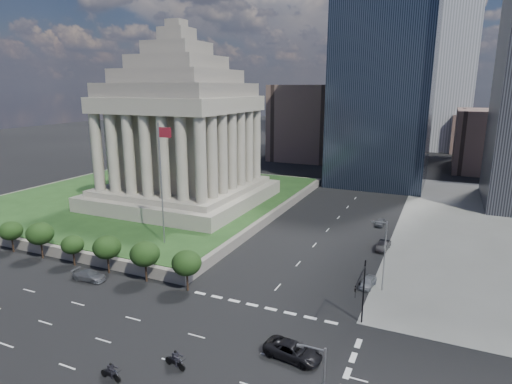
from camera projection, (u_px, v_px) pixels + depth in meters
The scene contains 18 objects.
ground at pixel (373, 179), 130.87m from camera, with size 500.00×500.00×0.00m, color black.
plaza_terrace at pixel (151, 198), 104.20m from camera, with size 66.00×70.00×1.80m, color slate.
plaza_lawn at pixel (150, 195), 103.97m from camera, with size 64.00×68.00×0.10m, color #1F3E19.
war_memorial at pixel (180, 115), 93.15m from camera, with size 34.00×34.00×39.00m, color gray, non-canonical shape.
flagpole at pixel (162, 177), 69.04m from camera, with size 2.52×0.24×20.00m.
tree_row at pixel (57, 244), 68.03m from camera, with size 53.00×4.00×6.00m, color black, non-canonical shape.
midrise_glass at pixel (384, 77), 118.45m from camera, with size 26.00×26.00×60.00m, color black.
building_filler_ne at pixel (487, 140), 142.36m from camera, with size 20.00×30.00×20.00m, color brown.
building_filler_nw at pixel (309, 122), 165.99m from camera, with size 24.00×30.00×28.00m, color brown.
traffic_signal_ne at pixel (361, 289), 48.18m from camera, with size 0.30×5.74×8.00m.
street_lamp_north at pixel (383, 252), 57.77m from camera, with size 2.13×0.22×10.00m.
pickup_truck at pixel (293, 351), 44.15m from camera, with size 6.13×2.83×1.70m, color black.
suv_grey at pixel (89, 275), 62.05m from camera, with size 2.08×5.11×1.48m, color slate.
parked_sedan_near at pixel (368, 282), 59.98m from camera, with size 1.67×4.14×1.41m, color gray.
parked_sedan_mid at pixel (383, 246), 73.45m from camera, with size 1.64×4.70×1.55m, color black.
parked_sedan_far at pixel (380, 222), 86.42m from camera, with size 1.65×4.09×1.39m, color #505357.
motorcycle_lead at pixel (175, 359), 42.60m from camera, with size 2.73×0.74×2.03m, color black, non-canonical shape.
motorcycle_trail at pixel (110, 371), 40.87m from camera, with size 2.55×0.69×1.90m, color black, non-canonical shape.
Camera 1 is at (19.70, -31.46, 27.39)m, focal length 30.00 mm.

